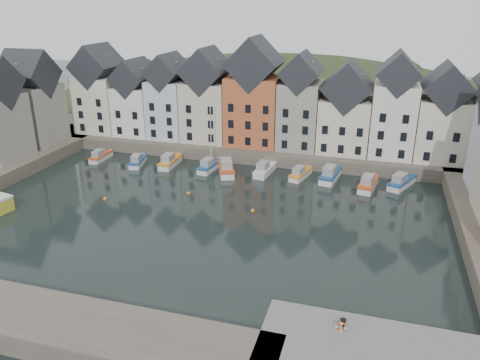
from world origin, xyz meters
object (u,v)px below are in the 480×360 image
at_px(boat_a, 100,156).
at_px(mooring_bollard, 343,322).
at_px(life_ring_post, 341,327).
at_px(boat_d, 209,166).

xyz_separation_m(boat_a, mooring_bollard, (42.62, -34.22, 1.70)).
bearing_deg(life_ring_post, mooring_bollard, 86.93).
relative_size(boat_a, life_ring_post, 4.14).
bearing_deg(boat_a, life_ring_post, -41.31).
relative_size(boat_d, life_ring_post, 8.69).
bearing_deg(boat_a, boat_d, 0.11).
height_order(boat_a, boat_d, boat_d).
xyz_separation_m(boat_a, life_ring_post, (42.55, -35.56, 2.25)).
bearing_deg(life_ring_post, boat_d, 122.96).
bearing_deg(boat_d, boat_a, -172.15).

